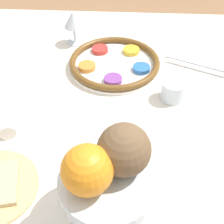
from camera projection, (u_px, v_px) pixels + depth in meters
The scene contains 10 objects.
dining_table at pixel (101, 197), 1.09m from camera, with size 1.26×0.94×0.77m.
seder_plate at pixel (115, 63), 0.99m from camera, with size 0.29×0.29×0.03m.
wine_glass at pixel (73, 21), 1.05m from camera, with size 0.07×0.07×0.12m.
fruit_stand at pixel (108, 187), 0.57m from camera, with size 0.18×0.18×0.12m.
orange_fruit at pixel (87, 170), 0.51m from camera, with size 0.09×0.09×0.09m.
coconut at pixel (124, 150), 0.54m from camera, with size 0.10×0.10×0.10m.
napkin_roll at pixel (5, 108), 0.83m from camera, with size 0.20×0.11×0.04m.
cup_near at pixel (173, 91), 0.87m from camera, with size 0.07×0.07×0.06m.
fork_left at pixel (195, 63), 1.01m from camera, with size 0.09×0.19×0.01m.
fork_right at pixel (197, 68), 0.99m from camera, with size 0.10×0.19×0.01m.
Camera 1 is at (0.58, 0.07, 1.35)m, focal length 50.00 mm.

